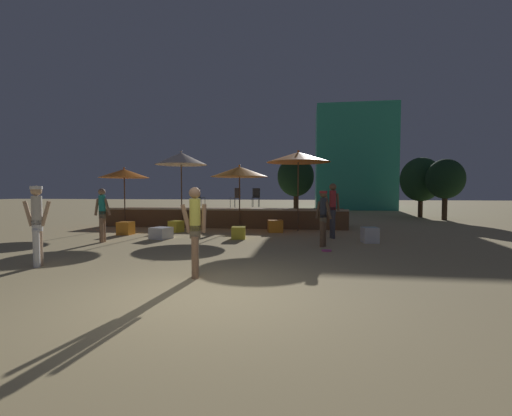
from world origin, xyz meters
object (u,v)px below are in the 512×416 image
at_px(person_4, 333,208).
at_px(person_1, 37,221).
at_px(bistro_chair_2, 199,196).
at_px(person_0, 323,216).
at_px(bistro_chair_1, 236,196).
at_px(patio_umbrella_2, 239,172).
at_px(person_3, 102,213).
at_px(cube_seat_3, 370,235).
at_px(background_tree_0, 296,177).
at_px(frisbee_disc, 326,251).
at_px(cube_seat_5, 275,226).
at_px(background_tree_2, 421,180).
at_px(patio_umbrella_1, 124,173).
at_px(patio_umbrella_3, 181,159).
at_px(cube_seat_0, 126,228).
at_px(cube_seat_2, 161,233).
at_px(bistro_chair_0, 256,196).
at_px(patio_umbrella_0, 298,157).
at_px(background_tree_1, 445,179).
at_px(cube_seat_1, 176,226).
at_px(cube_seat_4, 238,233).
at_px(person_2, 195,229).

bearing_deg(person_4, person_1, 115.54).
distance_m(person_1, bistro_chair_2, 9.45).
bearing_deg(person_0, bistro_chair_1, -121.05).
height_order(patio_umbrella_2, person_3, patio_umbrella_2).
bearing_deg(cube_seat_3, person_1, -149.12).
bearing_deg(person_3, background_tree_0, 148.54).
bearing_deg(frisbee_disc, cube_seat_5, 113.27).
bearing_deg(background_tree_2, patio_umbrella_2, -140.41).
distance_m(patio_umbrella_2, background_tree_2, 12.77).
relative_size(patio_umbrella_1, patio_umbrella_3, 0.79).
relative_size(cube_seat_0, cube_seat_3, 0.96).
bearing_deg(patio_umbrella_2, cube_seat_2, -121.25).
relative_size(patio_umbrella_3, bistro_chair_2, 3.75).
bearing_deg(bistro_chair_2, bistro_chair_0, -141.20).
relative_size(patio_umbrella_0, cube_seat_5, 4.87).
bearing_deg(person_1, background_tree_1, 115.94).
bearing_deg(person_1, patio_umbrella_1, 176.55).
height_order(person_1, bistro_chair_1, bistro_chair_1).
height_order(person_3, bistro_chair_2, bistro_chair_2).
bearing_deg(person_3, patio_umbrella_0, 112.83).
relative_size(cube_seat_1, bistro_chair_0, 0.66).
relative_size(patio_umbrella_2, cube_seat_4, 5.30).
bearing_deg(cube_seat_5, patio_umbrella_0, 30.79).
relative_size(patio_umbrella_1, cube_seat_5, 3.99).
bearing_deg(patio_umbrella_0, bistro_chair_0, 132.83).
xyz_separation_m(patio_umbrella_1, patio_umbrella_3, (2.63, 0.09, 0.62)).
relative_size(cube_seat_4, cube_seat_5, 0.77).
distance_m(bistro_chair_1, background_tree_1, 12.03).
relative_size(patio_umbrella_3, background_tree_2, 0.91).
distance_m(cube_seat_2, person_2, 5.68).
relative_size(cube_seat_1, bistro_chair_2, 0.66).
height_order(patio_umbrella_0, person_3, patio_umbrella_0).
relative_size(patio_umbrella_3, person_0, 2.07).
height_order(person_0, person_4, person_4).
bearing_deg(cube_seat_3, background_tree_1, 58.84).
bearing_deg(patio_umbrella_0, frisbee_disc, -79.16).
relative_size(person_4, bistro_chair_1, 2.09).
height_order(person_1, person_3, person_1).
height_order(person_0, person_2, person_2).
distance_m(cube_seat_0, person_1, 5.46).
bearing_deg(person_2, background_tree_1, 131.12).
relative_size(cube_seat_4, bistro_chair_0, 0.58).
relative_size(patio_umbrella_1, cube_seat_3, 5.09).
bearing_deg(cube_seat_2, person_3, -145.47).
height_order(cube_seat_2, background_tree_0, background_tree_0).
xyz_separation_m(patio_umbrella_1, cube_seat_4, (5.76, -2.90, -2.20)).
relative_size(bistro_chair_0, background_tree_2, 0.24).
height_order(person_3, bistro_chair_0, bistro_chair_0).
distance_m(cube_seat_0, cube_seat_4, 4.41).
height_order(person_0, background_tree_0, background_tree_0).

